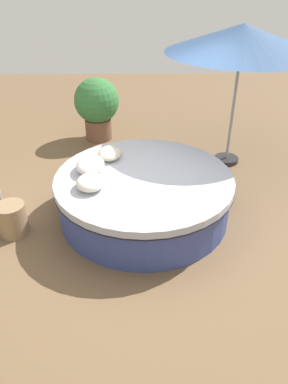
% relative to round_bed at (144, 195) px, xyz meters
% --- Properties ---
extents(ground_plane, '(16.00, 16.00, 0.00)m').
position_rel_round_bed_xyz_m(ground_plane, '(0.00, 0.00, -0.33)').
color(ground_plane, brown).
extents(round_bed, '(2.51, 2.51, 0.65)m').
position_rel_round_bed_xyz_m(round_bed, '(0.00, 0.00, 0.00)').
color(round_bed, '#38478C').
rests_on(round_bed, ground_plane).
extents(throw_pillow_0, '(0.45, 0.35, 0.16)m').
position_rel_round_bed_xyz_m(throw_pillow_0, '(0.57, 0.51, 0.39)').
color(throw_pillow_0, beige).
rests_on(throw_pillow_0, round_bed).
extents(throw_pillow_1, '(0.53, 0.40, 0.19)m').
position_rel_round_bed_xyz_m(throw_pillow_1, '(0.17, 0.76, 0.41)').
color(throw_pillow_1, white).
rests_on(throw_pillow_1, round_bed).
extents(throw_pillow_2, '(0.43, 0.38, 0.17)m').
position_rel_round_bed_xyz_m(throw_pillow_2, '(-0.30, 0.70, 0.40)').
color(throw_pillow_2, silver).
rests_on(throw_pillow_2, round_bed).
extents(patio_umbrella, '(2.45, 2.45, 2.38)m').
position_rel_round_bed_xyz_m(patio_umbrella, '(1.68, -1.56, 1.81)').
color(patio_umbrella, '#262628').
rests_on(patio_umbrella, ground_plane).
extents(planter, '(0.90, 0.90, 1.27)m').
position_rel_round_bed_xyz_m(planter, '(2.76, 0.92, 0.39)').
color(planter, brown).
rests_on(planter, ground_plane).
extents(side_table, '(0.39, 0.39, 0.45)m').
position_rel_round_bed_xyz_m(side_table, '(-0.41, 1.78, -0.11)').
color(side_table, '#997A56').
rests_on(side_table, ground_plane).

